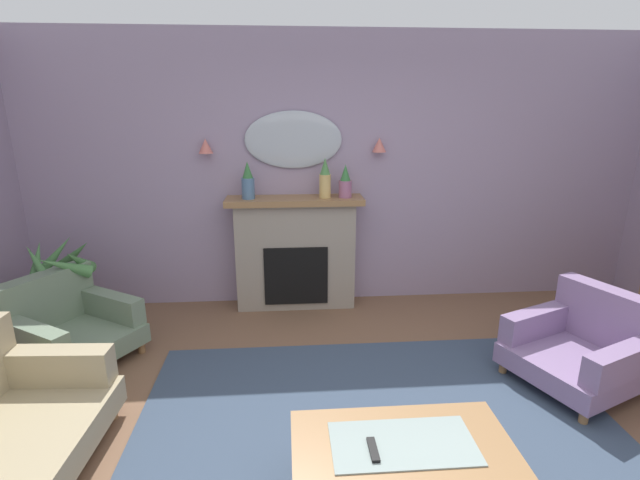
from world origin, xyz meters
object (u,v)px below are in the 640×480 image
Objects in this scene: tv_remote at (373,450)px; armchair_near_fireplace at (584,345)px; wall_sconce_right at (379,145)px; mantel_vase_left at (325,179)px; wall_sconce_left at (206,146)px; potted_plant_tall_palm at (63,288)px; wall_mirror at (293,140)px; mantel_vase_centre at (248,182)px; coffee_table at (402,453)px; armchair_by_coffee_table at (68,325)px; fireplace at (295,254)px; mantel_vase_right at (345,183)px.

armchair_near_fireplace reaches higher than tv_remote.
armchair_near_fireplace is (1.28, -1.66, -1.35)m from wall_sconce_right.
mantel_vase_left is 1.20m from wall_sconce_left.
wall_sconce_left is 0.15× the size of potted_plant_tall_palm.
wall_mirror is at bearing 141.31° from armchair_near_fireplace.
mantel_vase_centre is at bearing -159.30° from wall_mirror.
wall_sconce_left is 1.70m from wall_sconce_right.
potted_plant_tall_palm is at bearing 140.11° from coffee_table.
mantel_vase_left is 2.82m from tv_remote.
wall_sconce_right is (0.55, 0.12, 0.32)m from mantel_vase_left.
coffee_table is (-0.39, -2.75, -1.28)m from wall_sconce_right.
armchair_by_coffee_table is (-1.45, -0.90, -1.02)m from mantel_vase_centre.
fireplace is at bearing 96.43° from tv_remote.
mantel_vase_right is 0.31× the size of armchair_near_fireplace.
mantel_vase_right is 1.40m from wall_sconce_left.
coffee_table is at bearing -80.14° from fireplace.
armchair_near_fireplace is (2.98, -1.66, -1.35)m from wall_sconce_left.
mantel_vase_centre is at bearing -16.70° from wall_sconce_left.
fireplace is 2.70m from coffee_table.
armchair_by_coffee_table is 1.20× the size of potted_plant_tall_palm.
fireplace reaches higher than tv_remote.
fireplace is at bearing 143.70° from armchair_near_fireplace.
wall_sconce_right reaches higher than mantel_vase_centre.
mantel_vase_right is at bearing 10.99° from potted_plant_tall_palm.
mantel_vase_centre is 0.39× the size of potted_plant_tall_palm.
mantel_vase_right is 2.76m from potted_plant_tall_palm.
armchair_near_fireplace is at bearing -30.77° from mantel_vase_centre.
armchair_by_coffee_table is (-4.03, 0.63, 0.00)m from armchair_near_fireplace.
coffee_table is at bearing -64.49° from wall_sconce_left.
mantel_vase_centre is 0.62m from wall_mirror.
wall_sconce_left is at bearing 173.84° from fireplace.
armchair_near_fireplace is (1.83, 1.14, -0.15)m from tv_remote.
wall_mirror is 0.85m from wall_sconce_right.
armchair_by_coffee_table is (-2.40, -0.90, -1.00)m from mantel_vase_right.
wall_mirror reaches higher than wall_sconce_right.
mantel_vase_centre reaches higher than tv_remote.
fireplace reaches higher than potted_plant_tall_palm.
mantel_vase_centre is at bearing 109.13° from coffee_table.
mantel_vase_centre is 2.61× the size of wall_sconce_right.
wall_mirror is 3.07m from armchair_near_fireplace.
mantel_vase_right is 2.79m from coffee_table.
fireplace is 2.15m from potted_plant_tall_palm.
wall_mirror is at bearing 96.11° from tv_remote.
coffee_table is 3.32m from potted_plant_tall_palm.
coffee_table is (-0.04, -2.63, -0.92)m from mantel_vase_right.
fireplace is at bearing 176.76° from mantel_vase_right.
wall_sconce_left reaches higher than potted_plant_tall_palm.
mantel_vase_right is 0.51m from wall_sconce_right.
potted_plant_tall_palm is at bearing -165.73° from fireplace.
mantel_vase_centre is (-0.45, -0.03, 0.75)m from fireplace.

